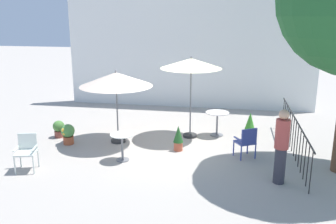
{
  "coord_description": "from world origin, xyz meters",
  "views": [
    {
      "loc": [
        1.79,
        -10.0,
        3.79
      ],
      "look_at": [
        0.0,
        0.0,
        1.03
      ],
      "focal_mm": 39.05,
      "sensor_mm": 36.0,
      "label": 1
    }
  ],
  "objects_px": {
    "cafe_table_0": "(122,142)",
    "patio_chair_1": "(247,141)",
    "patio_umbrella_1": "(116,80)",
    "potted_plant_0": "(68,133)",
    "patio_chair_0": "(27,149)",
    "potted_plant_1": "(59,128)",
    "potted_plant_3": "(178,138)",
    "cafe_table_1": "(217,119)",
    "patio_umbrella_0": "(191,65)",
    "standing_person": "(281,146)",
    "potted_plant_2": "(250,123)"
  },
  "relations": [
    {
      "from": "cafe_table_0",
      "to": "patio_chair_1",
      "type": "relative_size",
      "value": 0.85
    },
    {
      "from": "potted_plant_0",
      "to": "potted_plant_3",
      "type": "distance_m",
      "value": 3.32
    },
    {
      "from": "cafe_table_0",
      "to": "potted_plant_2",
      "type": "bearing_deg",
      "value": 40.04
    },
    {
      "from": "patio_chair_0",
      "to": "potted_plant_2",
      "type": "distance_m",
      "value": 6.75
    },
    {
      "from": "patio_umbrella_1",
      "to": "cafe_table_1",
      "type": "bearing_deg",
      "value": 21.33
    },
    {
      "from": "potted_plant_1",
      "to": "patio_umbrella_0",
      "type": "bearing_deg",
      "value": 10.7
    },
    {
      "from": "patio_chair_0",
      "to": "potted_plant_0",
      "type": "relative_size",
      "value": 1.48
    },
    {
      "from": "potted_plant_3",
      "to": "standing_person",
      "type": "bearing_deg",
      "value": -32.03
    },
    {
      "from": "potted_plant_0",
      "to": "potted_plant_1",
      "type": "relative_size",
      "value": 1.14
    },
    {
      "from": "patio_chair_1",
      "to": "potted_plant_3",
      "type": "height_order",
      "value": "patio_chair_1"
    },
    {
      "from": "patio_umbrella_0",
      "to": "potted_plant_3",
      "type": "relative_size",
      "value": 3.44
    },
    {
      "from": "cafe_table_0",
      "to": "patio_chair_1",
      "type": "bearing_deg",
      "value": 13.04
    },
    {
      "from": "potted_plant_0",
      "to": "patio_umbrella_0",
      "type": "bearing_deg",
      "value": 20.41
    },
    {
      "from": "cafe_table_1",
      "to": "patio_chair_0",
      "type": "bearing_deg",
      "value": -142.43
    },
    {
      "from": "patio_umbrella_0",
      "to": "cafe_table_0",
      "type": "bearing_deg",
      "value": -124.48
    },
    {
      "from": "patio_chair_1",
      "to": "potted_plant_0",
      "type": "height_order",
      "value": "patio_chair_1"
    },
    {
      "from": "patio_umbrella_1",
      "to": "potted_plant_1",
      "type": "xyz_separation_m",
      "value": [
        -1.97,
        0.1,
        -1.63
      ]
    },
    {
      "from": "patio_umbrella_1",
      "to": "cafe_table_1",
      "type": "distance_m",
      "value": 3.42
    },
    {
      "from": "patio_umbrella_0",
      "to": "standing_person",
      "type": "height_order",
      "value": "patio_umbrella_0"
    },
    {
      "from": "cafe_table_1",
      "to": "potted_plant_3",
      "type": "height_order",
      "value": "cafe_table_1"
    },
    {
      "from": "patio_chair_0",
      "to": "potted_plant_3",
      "type": "bearing_deg",
      "value": 29.1
    },
    {
      "from": "cafe_table_0",
      "to": "potted_plant_0",
      "type": "distance_m",
      "value": 2.18
    },
    {
      "from": "potted_plant_3",
      "to": "patio_umbrella_0",
      "type": "bearing_deg",
      "value": 81.51
    },
    {
      "from": "patio_umbrella_0",
      "to": "potted_plant_1",
      "type": "height_order",
      "value": "patio_umbrella_0"
    },
    {
      "from": "cafe_table_0",
      "to": "potted_plant_2",
      "type": "relative_size",
      "value": 1.02
    },
    {
      "from": "cafe_table_1",
      "to": "potted_plant_0",
      "type": "bearing_deg",
      "value": -159.96
    },
    {
      "from": "cafe_table_1",
      "to": "potted_plant_2",
      "type": "distance_m",
      "value": 1.11
    },
    {
      "from": "patio_umbrella_1",
      "to": "potted_plant_0",
      "type": "bearing_deg",
      "value": -162.7
    },
    {
      "from": "potted_plant_0",
      "to": "potted_plant_3",
      "type": "relative_size",
      "value": 0.83
    },
    {
      "from": "patio_umbrella_0",
      "to": "patio_chair_0",
      "type": "height_order",
      "value": "patio_umbrella_0"
    },
    {
      "from": "patio_umbrella_0",
      "to": "cafe_table_1",
      "type": "height_order",
      "value": "patio_umbrella_0"
    },
    {
      "from": "cafe_table_0",
      "to": "potted_plant_1",
      "type": "bearing_deg",
      "value": 149.9
    },
    {
      "from": "potted_plant_0",
      "to": "standing_person",
      "type": "bearing_deg",
      "value": -14.87
    },
    {
      "from": "cafe_table_0",
      "to": "potted_plant_0",
      "type": "xyz_separation_m",
      "value": [
        -1.97,
        0.93,
        -0.17
      ]
    },
    {
      "from": "patio_umbrella_1",
      "to": "potted_plant_3",
      "type": "xyz_separation_m",
      "value": [
        1.9,
        -0.39,
        -1.53
      ]
    },
    {
      "from": "patio_umbrella_0",
      "to": "cafe_table_1",
      "type": "relative_size",
      "value": 3.29
    },
    {
      "from": "potted_plant_1",
      "to": "potted_plant_2",
      "type": "height_order",
      "value": "potted_plant_2"
    },
    {
      "from": "patio_umbrella_0",
      "to": "patio_umbrella_1",
      "type": "relative_size",
      "value": 1.16
    },
    {
      "from": "cafe_table_0",
      "to": "patio_chair_0",
      "type": "bearing_deg",
      "value": -155.82
    },
    {
      "from": "cafe_table_1",
      "to": "standing_person",
      "type": "height_order",
      "value": "standing_person"
    },
    {
      "from": "patio_umbrella_1",
      "to": "standing_person",
      "type": "distance_m",
      "value": 5.02
    },
    {
      "from": "potted_plant_1",
      "to": "standing_person",
      "type": "bearing_deg",
      "value": -18.03
    },
    {
      "from": "cafe_table_1",
      "to": "patio_chair_0",
      "type": "height_order",
      "value": "patio_chair_0"
    },
    {
      "from": "patio_chair_0",
      "to": "potted_plant_1",
      "type": "xyz_separation_m",
      "value": [
        -0.37,
        2.44,
        -0.25
      ]
    },
    {
      "from": "potted_plant_1",
      "to": "standing_person",
      "type": "distance_m",
      "value": 6.83
    },
    {
      "from": "patio_umbrella_1",
      "to": "potted_plant_3",
      "type": "height_order",
      "value": "patio_umbrella_1"
    },
    {
      "from": "potted_plant_2",
      "to": "standing_person",
      "type": "xyz_separation_m",
      "value": [
        0.54,
        -3.5,
        0.55
      ]
    },
    {
      "from": "patio_chair_0",
      "to": "potted_plant_1",
      "type": "distance_m",
      "value": 2.48
    },
    {
      "from": "patio_umbrella_1",
      "to": "patio_umbrella_0",
      "type": "bearing_deg",
      "value": 22.45
    },
    {
      "from": "cafe_table_0",
      "to": "standing_person",
      "type": "height_order",
      "value": "standing_person"
    }
  ]
}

